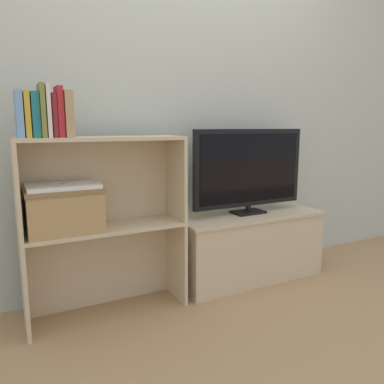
{
  "coord_description": "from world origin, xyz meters",
  "views": [
    {
      "loc": [
        -1.03,
        -1.85,
        1.05
      ],
      "look_at": [
        0.0,
        0.14,
        0.66
      ],
      "focal_mm": 35.0,
      "sensor_mm": 36.0,
      "label": 1
    }
  ],
  "objects_px": {
    "book_crimson": "(59,112)",
    "book_ivory": "(47,112)",
    "book_mustard": "(27,115)",
    "book_olive": "(42,111)",
    "book_maroon": "(54,116)",
    "book_skyblue": "(19,114)",
    "tv_stand": "(247,245)",
    "book_tan": "(67,114)",
    "storage_basket_left": "(64,208)",
    "tv": "(249,169)",
    "book_teal": "(35,115)",
    "laptop": "(63,186)"
  },
  "relations": [
    {
      "from": "book_crimson",
      "to": "book_ivory",
      "type": "bearing_deg",
      "value": 180.0
    },
    {
      "from": "book_mustard",
      "to": "book_olive",
      "type": "height_order",
      "value": "book_olive"
    },
    {
      "from": "book_ivory",
      "to": "book_maroon",
      "type": "relative_size",
      "value": 1.18
    },
    {
      "from": "book_skyblue",
      "to": "book_maroon",
      "type": "height_order",
      "value": "book_skyblue"
    },
    {
      "from": "tv_stand",
      "to": "book_tan",
      "type": "distance_m",
      "value": 1.47
    },
    {
      "from": "book_mustard",
      "to": "storage_basket_left",
      "type": "bearing_deg",
      "value": 9.32
    },
    {
      "from": "tv",
      "to": "storage_basket_left",
      "type": "xyz_separation_m",
      "value": [
        -1.22,
        -0.07,
        -0.13
      ]
    },
    {
      "from": "book_maroon",
      "to": "book_teal",
      "type": "bearing_deg",
      "value": -180.0
    },
    {
      "from": "book_tan",
      "to": "book_crimson",
      "type": "bearing_deg",
      "value": 180.0
    },
    {
      "from": "book_crimson",
      "to": "laptop",
      "type": "bearing_deg",
      "value": 93.81
    },
    {
      "from": "book_ivory",
      "to": "laptop",
      "type": "distance_m",
      "value": 0.37
    },
    {
      "from": "book_mustard",
      "to": "laptop",
      "type": "distance_m",
      "value": 0.38
    },
    {
      "from": "book_crimson",
      "to": "book_olive",
      "type": "bearing_deg",
      "value": 180.0
    },
    {
      "from": "tv_stand",
      "to": "laptop",
      "type": "height_order",
      "value": "laptop"
    },
    {
      "from": "book_crimson",
      "to": "storage_basket_left",
      "type": "xyz_separation_m",
      "value": [
        -0.0,
        0.02,
        -0.48
      ]
    },
    {
      "from": "book_olive",
      "to": "storage_basket_left",
      "type": "relative_size",
      "value": 0.67
    },
    {
      "from": "book_ivory",
      "to": "book_crimson",
      "type": "xyz_separation_m",
      "value": [
        0.05,
        0.0,
        -0.0
      ]
    },
    {
      "from": "book_tan",
      "to": "laptop",
      "type": "xyz_separation_m",
      "value": [
        -0.04,
        0.02,
        -0.36
      ]
    },
    {
      "from": "tv",
      "to": "book_teal",
      "type": "relative_size",
      "value": 3.94
    },
    {
      "from": "book_olive",
      "to": "book_maroon",
      "type": "distance_m",
      "value": 0.06
    },
    {
      "from": "book_skyblue",
      "to": "book_ivory",
      "type": "distance_m",
      "value": 0.13
    },
    {
      "from": "tv_stand",
      "to": "book_olive",
      "type": "bearing_deg",
      "value": -175.62
    },
    {
      "from": "book_maroon",
      "to": "tv",
      "type": "bearing_deg",
      "value": 4.49
    },
    {
      "from": "book_teal",
      "to": "storage_basket_left",
      "type": "relative_size",
      "value": 0.57
    },
    {
      "from": "book_olive",
      "to": "tv_stand",
      "type": "bearing_deg",
      "value": 4.38
    },
    {
      "from": "storage_basket_left",
      "to": "book_skyblue",
      "type": "bearing_deg",
      "value": -172.41
    },
    {
      "from": "book_mustard",
      "to": "book_olive",
      "type": "distance_m",
      "value": 0.07
    },
    {
      "from": "book_maroon",
      "to": "book_skyblue",
      "type": "bearing_deg",
      "value": -180.0
    },
    {
      "from": "book_maroon",
      "to": "book_crimson",
      "type": "relative_size",
      "value": 0.86
    },
    {
      "from": "storage_basket_left",
      "to": "tv_stand",
      "type": "bearing_deg",
      "value": 3.54
    },
    {
      "from": "book_teal",
      "to": "book_crimson",
      "type": "xyz_separation_m",
      "value": [
        0.11,
        0.0,
        0.01
      ]
    },
    {
      "from": "tv",
      "to": "book_mustard",
      "type": "relative_size",
      "value": 3.94
    },
    {
      "from": "book_skyblue",
      "to": "book_mustard",
      "type": "distance_m",
      "value": 0.03
    },
    {
      "from": "tv_stand",
      "to": "book_crimson",
      "type": "height_order",
      "value": "book_crimson"
    },
    {
      "from": "book_skyblue",
      "to": "book_tan",
      "type": "bearing_deg",
      "value": 0.0
    },
    {
      "from": "book_mustard",
      "to": "book_teal",
      "type": "relative_size",
      "value": 1.0
    },
    {
      "from": "book_tan",
      "to": "laptop",
      "type": "bearing_deg",
      "value": 148.66
    },
    {
      "from": "tv",
      "to": "book_ivory",
      "type": "distance_m",
      "value": 1.32
    },
    {
      "from": "tv",
      "to": "book_tan",
      "type": "relative_size",
      "value": 3.76
    },
    {
      "from": "book_teal",
      "to": "book_olive",
      "type": "distance_m",
      "value": 0.04
    },
    {
      "from": "book_ivory",
      "to": "laptop",
      "type": "xyz_separation_m",
      "value": [
        0.05,
        0.02,
        -0.37
      ]
    },
    {
      "from": "tv",
      "to": "book_mustard",
      "type": "height_order",
      "value": "book_mustard"
    },
    {
      "from": "book_olive",
      "to": "book_tan",
      "type": "height_order",
      "value": "book_olive"
    },
    {
      "from": "book_crimson",
      "to": "storage_basket_left",
      "type": "distance_m",
      "value": 0.48
    },
    {
      "from": "book_tan",
      "to": "book_mustard",
      "type": "bearing_deg",
      "value": 180.0
    },
    {
      "from": "tv_stand",
      "to": "book_ivory",
      "type": "xyz_separation_m",
      "value": [
        -1.27,
        -0.1,
        0.89
      ]
    },
    {
      "from": "book_skyblue",
      "to": "book_olive",
      "type": "xyz_separation_m",
      "value": [
        0.1,
        0.0,
        0.02
      ]
    },
    {
      "from": "tv",
      "to": "book_teal",
      "type": "height_order",
      "value": "book_teal"
    },
    {
      "from": "book_skyblue",
      "to": "book_crimson",
      "type": "bearing_deg",
      "value": 0.0
    },
    {
      "from": "book_crimson",
      "to": "book_teal",
      "type": "bearing_deg",
      "value": 180.0
    }
  ]
}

